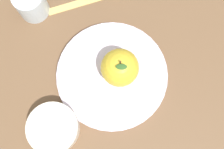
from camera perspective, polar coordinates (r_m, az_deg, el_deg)
The scene contains 5 objects.
ground_plane at distance 0.65m, azimuth -0.04°, elevation 3.52°, with size 2.40×2.40×0.00m, color brown.
dinner_plate at distance 0.63m, azimuth 0.00°, elevation -0.17°, with size 0.25×0.25×0.02m.
apple at distance 0.58m, azimuth 1.62°, elevation 1.42°, with size 0.08×0.08×0.10m.
side_bowl at distance 0.61m, azimuth -12.11°, elevation -10.79°, with size 0.11×0.11×0.04m.
cup at distance 0.68m, azimuth -16.55°, elevation 14.12°, with size 0.07×0.07×0.07m.
Camera 1 is at (0.17, -0.03, 0.63)m, focal length 44.07 mm.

